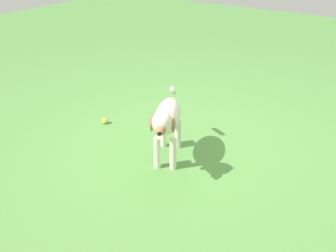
% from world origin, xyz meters
% --- Properties ---
extents(ground, '(14.00, 14.00, 0.00)m').
position_xyz_m(ground, '(0.00, 0.00, 0.00)').
color(ground, '#548C42').
extents(dog, '(0.84, 0.47, 0.62)m').
position_xyz_m(dog, '(0.27, -0.05, 0.41)').
color(dog, silver).
rests_on(dog, ground).
extents(tennis_ball_0, '(0.07, 0.07, 0.07)m').
position_xyz_m(tennis_ball_0, '(0.06, -0.99, 0.03)').
color(tennis_ball_0, yellow).
rests_on(tennis_ball_0, ground).
extents(tennis_ball_1, '(0.07, 0.07, 0.07)m').
position_xyz_m(tennis_ball_1, '(-0.54, -0.63, 0.03)').
color(tennis_ball_1, '#D2DC3A').
rests_on(tennis_ball_1, ground).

